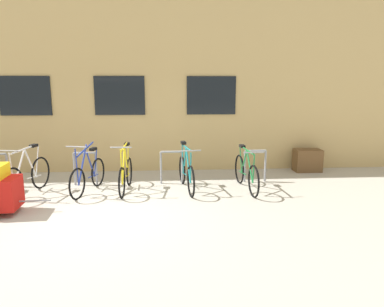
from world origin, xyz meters
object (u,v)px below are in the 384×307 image
(bicycle_yellow, at_px, (126,174))
(planter_box, at_px, (307,160))
(bicycle_white, at_px, (27,176))
(bicycle_blue, at_px, (88,175))
(bicycle_green, at_px, (246,173))
(bicycle_teal, at_px, (186,173))

(bicycle_yellow, height_order, planter_box, bicycle_yellow)
(bicycle_white, distance_m, bicycle_blue, 1.25)
(bicycle_green, distance_m, planter_box, 2.53)
(bicycle_blue, relative_size, bicycle_green, 0.91)
(bicycle_teal, xyz_separation_m, bicycle_blue, (-2.14, -0.04, -0.01))
(bicycle_white, distance_m, bicycle_teal, 3.39)
(bicycle_white, xyz_separation_m, planter_box, (6.74, 1.59, -0.10))
(bicycle_teal, relative_size, bicycle_green, 0.97)
(bicycle_blue, xyz_separation_m, planter_box, (5.49, 1.49, -0.07))
(bicycle_yellow, relative_size, bicycle_green, 0.91)
(bicycle_green, height_order, planter_box, bicycle_green)
(bicycle_teal, bearing_deg, bicycle_yellow, -179.48)
(bicycle_white, bearing_deg, bicycle_blue, 4.81)
(bicycle_white, height_order, planter_box, bicycle_white)
(bicycle_teal, bearing_deg, bicycle_white, -177.54)
(bicycle_blue, xyz_separation_m, bicycle_green, (3.47, -0.04, 0.01))
(bicycle_white, distance_m, bicycle_green, 4.72)
(bicycle_green, bearing_deg, bicycle_teal, 176.48)
(bicycle_blue, distance_m, bicycle_yellow, 0.81)
(bicycle_white, relative_size, bicycle_yellow, 1.06)
(bicycle_white, relative_size, bicycle_green, 0.97)
(bicycle_white, relative_size, planter_box, 2.47)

